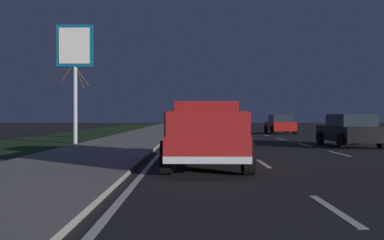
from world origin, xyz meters
name	(u,v)px	position (x,y,z in m)	size (l,w,h in m)	color
ground	(251,138)	(27.00, 0.00, 0.00)	(144.00, 144.00, 0.00)	black
sidewalk_shoulder	(137,137)	(27.00, 7.45, 0.06)	(108.00, 4.00, 0.12)	gray
grass_verge	(60,138)	(27.00, 12.45, 0.00)	(108.00, 6.00, 0.01)	#1E3819
lane_markings	(203,136)	(29.91, 3.09, 0.00)	(108.00, 7.04, 0.01)	silver
pickup_truck	(206,134)	(10.72, 3.49, 0.91)	(5.47, 2.38, 1.87)	maroon
sedan_red	(280,124)	(34.72, -3.40, 0.78)	(4.41, 2.03, 1.54)	maroon
sedan_black	(349,130)	(18.94, -3.56, 0.78)	(4.44, 2.09, 1.54)	black
gas_price_sign	(75,55)	(21.32, 10.03, 4.64)	(0.27, 1.90, 6.23)	#99999E
bare_tree_far	(75,102)	(28.71, 11.90, 2.46)	(1.11, 1.97, 5.31)	#423323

